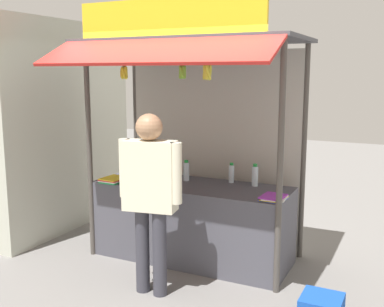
{
  "coord_description": "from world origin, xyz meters",
  "views": [
    {
      "loc": [
        2.2,
        -4.54,
        2.1
      ],
      "look_at": [
        0.0,
        0.0,
        1.21
      ],
      "focal_mm": 43.68,
      "sensor_mm": 36.0,
      "label": 1
    }
  ],
  "objects_px": {
    "water_bottle_left": "(186,171)",
    "water_bottle_mid_left": "(231,173)",
    "vendor_person": "(150,188)",
    "water_bottle_mid_right": "(128,161)",
    "banana_bunch_rightmost": "(207,72)",
    "banana_bunch_inner_left": "(124,72)",
    "magazine_stack_center": "(114,180)",
    "banana_bunch_leftmost": "(182,72)",
    "magazine_stack_back_right": "(274,198)",
    "magazine_stack_rear_center": "(158,185)",
    "water_bottle_back_left": "(255,176)"
  },
  "relations": [
    {
      "from": "water_bottle_left",
      "to": "water_bottle_mid_left",
      "type": "distance_m",
      "value": 0.52
    },
    {
      "from": "water_bottle_mid_left",
      "to": "vendor_person",
      "type": "relative_size",
      "value": 0.13
    },
    {
      "from": "water_bottle_mid_right",
      "to": "banana_bunch_rightmost",
      "type": "bearing_deg",
      "value": -28.17
    },
    {
      "from": "banana_bunch_rightmost",
      "to": "banana_bunch_inner_left",
      "type": "bearing_deg",
      "value": -179.95
    },
    {
      "from": "magazine_stack_center",
      "to": "banana_bunch_rightmost",
      "type": "relative_size",
      "value": 1.07
    },
    {
      "from": "water_bottle_left",
      "to": "banana_bunch_leftmost",
      "type": "bearing_deg",
      "value": -66.32
    },
    {
      "from": "magazine_stack_back_right",
      "to": "magazine_stack_rear_center",
      "type": "bearing_deg",
      "value": -178.32
    },
    {
      "from": "water_bottle_mid_right",
      "to": "banana_bunch_rightmost",
      "type": "height_order",
      "value": "banana_bunch_rightmost"
    },
    {
      "from": "water_bottle_mid_right",
      "to": "banana_bunch_rightmost",
      "type": "relative_size",
      "value": 1.02
    },
    {
      "from": "water_bottle_mid_left",
      "to": "banana_bunch_leftmost",
      "type": "height_order",
      "value": "banana_bunch_leftmost"
    },
    {
      "from": "magazine_stack_center",
      "to": "banana_bunch_leftmost",
      "type": "height_order",
      "value": "banana_bunch_leftmost"
    },
    {
      "from": "water_bottle_mid_right",
      "to": "water_bottle_left",
      "type": "bearing_deg",
      "value": -8.21
    },
    {
      "from": "magazine_stack_center",
      "to": "banana_bunch_rightmost",
      "type": "bearing_deg",
      "value": -9.98
    },
    {
      "from": "water_bottle_left",
      "to": "banana_bunch_rightmost",
      "type": "bearing_deg",
      "value": -49.66
    },
    {
      "from": "water_bottle_mid_left",
      "to": "magazine_stack_rear_center",
      "type": "xyz_separation_m",
      "value": [
        -0.65,
        -0.53,
        -0.08
      ]
    },
    {
      "from": "water_bottle_mid_left",
      "to": "banana_bunch_leftmost",
      "type": "distance_m",
      "value": 1.39
    },
    {
      "from": "water_bottle_mid_right",
      "to": "magazine_stack_rear_center",
      "type": "height_order",
      "value": "water_bottle_mid_right"
    },
    {
      "from": "banana_bunch_leftmost",
      "to": "water_bottle_left",
      "type": "bearing_deg",
      "value": 113.68
    },
    {
      "from": "water_bottle_back_left",
      "to": "magazine_stack_back_right",
      "type": "distance_m",
      "value": 0.58
    },
    {
      "from": "water_bottle_left",
      "to": "banana_bunch_leftmost",
      "type": "distance_m",
      "value": 1.32
    },
    {
      "from": "water_bottle_back_left",
      "to": "banana_bunch_leftmost",
      "type": "xyz_separation_m",
      "value": [
        -0.51,
        -0.73,
        1.12
      ]
    },
    {
      "from": "water_bottle_left",
      "to": "vendor_person",
      "type": "distance_m",
      "value": 1.08
    },
    {
      "from": "banana_bunch_inner_left",
      "to": "water_bottle_left",
      "type": "bearing_deg",
      "value": 58.16
    },
    {
      "from": "vendor_person",
      "to": "banana_bunch_rightmost",
      "type": "bearing_deg",
      "value": -140.45
    },
    {
      "from": "water_bottle_back_left",
      "to": "magazine_stack_rear_center",
      "type": "height_order",
      "value": "water_bottle_back_left"
    },
    {
      "from": "magazine_stack_back_right",
      "to": "banana_bunch_rightmost",
      "type": "distance_m",
      "value": 1.38
    },
    {
      "from": "water_bottle_left",
      "to": "banana_bunch_rightmost",
      "type": "xyz_separation_m",
      "value": [
        0.54,
        -0.63,
        1.12
      ]
    },
    {
      "from": "magazine_stack_center",
      "to": "magazine_stack_back_right",
      "type": "bearing_deg",
      "value": 1.82
    },
    {
      "from": "magazine_stack_center",
      "to": "vendor_person",
      "type": "bearing_deg",
      "value": -36.89
    },
    {
      "from": "water_bottle_back_left",
      "to": "magazine_stack_center",
      "type": "height_order",
      "value": "water_bottle_back_left"
    },
    {
      "from": "banana_bunch_rightmost",
      "to": "banana_bunch_inner_left",
      "type": "xyz_separation_m",
      "value": [
        -0.93,
        -0.0,
        -0.01
      ]
    },
    {
      "from": "water_bottle_mid_right",
      "to": "magazine_stack_back_right",
      "type": "relative_size",
      "value": 1.0
    },
    {
      "from": "water_bottle_back_left",
      "to": "water_bottle_mid_right",
      "type": "bearing_deg",
      "value": 179.16
    },
    {
      "from": "water_bottle_back_left",
      "to": "banana_bunch_rightmost",
      "type": "distance_m",
      "value": 1.36
    },
    {
      "from": "water_bottle_mid_right",
      "to": "banana_bunch_leftmost",
      "type": "distance_m",
      "value": 1.76
    },
    {
      "from": "magazine_stack_back_right",
      "to": "banana_bunch_inner_left",
      "type": "xyz_separation_m",
      "value": [
        -1.53,
        -0.28,
        1.21
      ]
    },
    {
      "from": "water_bottle_left",
      "to": "water_bottle_back_left",
      "type": "relative_size",
      "value": 0.97
    },
    {
      "from": "magazine_stack_back_right",
      "to": "banana_bunch_leftmost",
      "type": "height_order",
      "value": "banana_bunch_leftmost"
    },
    {
      "from": "magazine_stack_back_right",
      "to": "banana_bunch_leftmost",
      "type": "distance_m",
      "value": 1.51
    },
    {
      "from": "banana_bunch_leftmost",
      "to": "banana_bunch_inner_left",
      "type": "bearing_deg",
      "value": -179.94
    },
    {
      "from": "water_bottle_back_left",
      "to": "water_bottle_mid_left",
      "type": "bearing_deg",
      "value": 172.44
    },
    {
      "from": "water_bottle_left",
      "to": "water_bottle_mid_right",
      "type": "bearing_deg",
      "value": 171.79
    },
    {
      "from": "water_bottle_left",
      "to": "water_bottle_mid_right",
      "type": "height_order",
      "value": "water_bottle_mid_right"
    },
    {
      "from": "water_bottle_back_left",
      "to": "water_bottle_mid_right",
      "type": "relative_size",
      "value": 0.84
    },
    {
      "from": "water_bottle_mid_right",
      "to": "magazine_stack_back_right",
      "type": "height_order",
      "value": "water_bottle_mid_right"
    },
    {
      "from": "water_bottle_back_left",
      "to": "banana_bunch_leftmost",
      "type": "height_order",
      "value": "banana_bunch_leftmost"
    },
    {
      "from": "banana_bunch_rightmost",
      "to": "banana_bunch_inner_left",
      "type": "relative_size",
      "value": 1.01
    },
    {
      "from": "water_bottle_back_left",
      "to": "water_bottle_left",
      "type": "bearing_deg",
      "value": -172.62
    },
    {
      "from": "water_bottle_left",
      "to": "magazine_stack_rear_center",
      "type": "distance_m",
      "value": 0.43
    },
    {
      "from": "banana_bunch_rightmost",
      "to": "magazine_stack_back_right",
      "type": "bearing_deg",
      "value": 25.07
    }
  ]
}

